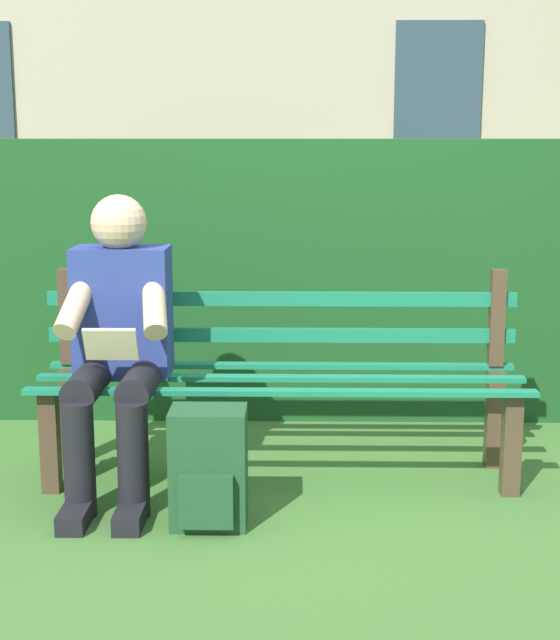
# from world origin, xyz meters

# --- Properties ---
(ground) EXTENTS (60.00, 60.00, 0.00)m
(ground) POSITION_xyz_m (0.00, 0.00, 0.00)
(ground) COLOR #3D6B2D
(park_bench) EXTENTS (1.97, 0.48, 0.84)m
(park_bench) POSITION_xyz_m (0.00, -0.07, 0.42)
(park_bench) COLOR #4C3828
(park_bench) RESTS_ON ground
(person_seated) EXTENTS (0.44, 0.73, 1.17)m
(person_seated) POSITION_xyz_m (0.64, 0.10, 0.62)
(person_seated) COLOR navy
(person_seated) RESTS_ON ground
(hedge_backdrop) EXTENTS (6.24, 0.85, 1.52)m
(hedge_backdrop) POSITION_xyz_m (0.04, -1.17, 0.72)
(hedge_backdrop) COLOR #19471E
(hedge_backdrop) RESTS_ON ground
(backpack) EXTENTS (0.27, 0.27, 0.43)m
(backpack) POSITION_xyz_m (0.25, 0.47, 0.21)
(backpack) COLOR #1E4728
(backpack) RESTS_ON ground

